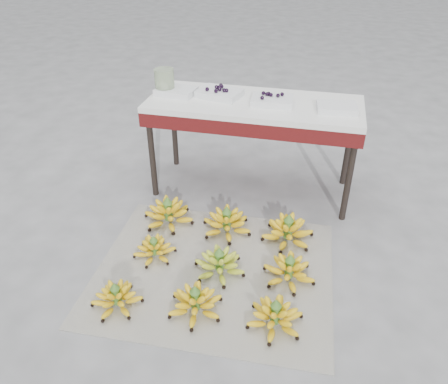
% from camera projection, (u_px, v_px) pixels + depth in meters
% --- Properties ---
extents(ground, '(60.00, 60.00, 0.00)m').
position_uv_depth(ground, '(222.00, 281.00, 2.29)').
color(ground, slate).
rests_on(ground, ground).
extents(newspaper_mat, '(1.29, 1.10, 0.01)m').
position_uv_depth(newspaper_mat, '(214.00, 271.00, 2.35)').
color(newspaper_mat, white).
rests_on(newspaper_mat, ground).
extents(bunch_front_left, '(0.25, 0.25, 0.15)m').
position_uv_depth(bunch_front_left, '(117.00, 298.00, 2.11)').
color(bunch_front_left, yellow).
rests_on(bunch_front_left, newspaper_mat).
extents(bunch_front_center, '(0.34, 0.34, 0.17)m').
position_uv_depth(bunch_front_center, '(195.00, 302.00, 2.08)').
color(bunch_front_center, yellow).
rests_on(bunch_front_center, newspaper_mat).
extents(bunch_front_right, '(0.31, 0.31, 0.16)m').
position_uv_depth(bunch_front_right, '(275.00, 316.00, 2.01)').
color(bunch_front_right, yellow).
rests_on(bunch_front_right, newspaper_mat).
extents(bunch_mid_left, '(0.30, 0.30, 0.14)m').
position_uv_depth(bunch_mid_left, '(155.00, 249.00, 2.42)').
color(bunch_mid_left, yellow).
rests_on(bunch_mid_left, newspaper_mat).
extents(bunch_mid_center, '(0.36, 0.36, 0.17)m').
position_uv_depth(bunch_mid_center, '(219.00, 264.00, 2.31)').
color(bunch_mid_center, '#A2BF30').
rests_on(bunch_mid_center, newspaper_mat).
extents(bunch_mid_right, '(0.36, 0.36, 0.17)m').
position_uv_depth(bunch_mid_right, '(289.00, 271.00, 2.27)').
color(bunch_mid_right, yellow).
rests_on(bunch_mid_right, newspaper_mat).
extents(bunch_back_left, '(0.37, 0.37, 0.19)m').
position_uv_depth(bunch_back_left, '(168.00, 214.00, 2.68)').
color(bunch_back_left, yellow).
rests_on(bunch_back_left, newspaper_mat).
extents(bunch_back_center, '(0.39, 0.39, 0.18)m').
position_uv_depth(bunch_back_center, '(227.00, 223.00, 2.61)').
color(bunch_back_center, yellow).
rests_on(bunch_back_center, newspaper_mat).
extents(bunch_back_right, '(0.37, 0.37, 0.19)m').
position_uv_depth(bunch_back_right, '(288.00, 231.00, 2.54)').
color(bunch_back_right, yellow).
rests_on(bunch_back_right, newspaper_mat).
extents(vendor_table, '(1.34, 0.53, 0.64)m').
position_uv_depth(vendor_table, '(254.00, 112.00, 2.76)').
color(vendor_table, black).
rests_on(vendor_table, ground).
extents(tray_far_left, '(0.27, 0.21, 0.04)m').
position_uv_depth(tray_far_left, '(176.00, 91.00, 2.81)').
color(tray_far_left, silver).
rests_on(tray_far_left, vendor_table).
extents(tray_left, '(0.30, 0.25, 0.07)m').
position_uv_depth(tray_left, '(220.00, 93.00, 2.78)').
color(tray_left, silver).
rests_on(tray_left, vendor_table).
extents(tray_right, '(0.26, 0.20, 0.06)m').
position_uv_depth(tray_right, '(272.00, 100.00, 2.67)').
color(tray_right, silver).
rests_on(tray_right, vendor_table).
extents(tray_far_right, '(0.25, 0.19, 0.04)m').
position_uv_depth(tray_far_right, '(337.00, 108.00, 2.58)').
color(tray_far_right, silver).
rests_on(tray_far_right, vendor_table).
extents(glass_jar, '(0.15, 0.15, 0.16)m').
position_uv_depth(glass_jar, '(165.00, 81.00, 2.79)').
color(glass_jar, beige).
rests_on(glass_jar, vendor_table).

